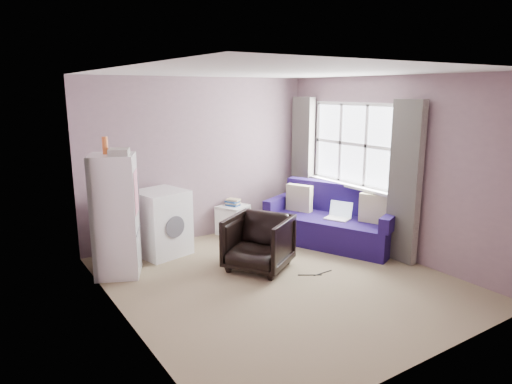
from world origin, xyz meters
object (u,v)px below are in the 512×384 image
at_px(armchair, 259,240).
at_px(side_table, 233,217).
at_px(washing_machine, 161,221).
at_px(fridge, 116,215).
at_px(sofa, 334,222).

distance_m(armchair, side_table, 1.57).
distance_m(armchair, washing_machine, 1.50).
bearing_deg(armchair, washing_machine, -177.51).
height_order(fridge, sofa, fridge).
relative_size(armchair, sofa, 0.36).
distance_m(fridge, washing_machine, 0.90).
bearing_deg(fridge, sofa, 14.01).
bearing_deg(sofa, armchair, 165.19).
relative_size(fridge, washing_machine, 1.89).
relative_size(side_table, sofa, 0.27).
height_order(armchair, washing_machine, washing_machine).
bearing_deg(sofa, fridge, 145.89).
height_order(washing_machine, sofa, washing_machine).
xyz_separation_m(fridge, sofa, (3.15, -0.58, -0.46)).
bearing_deg(armchair, fridge, -149.39).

